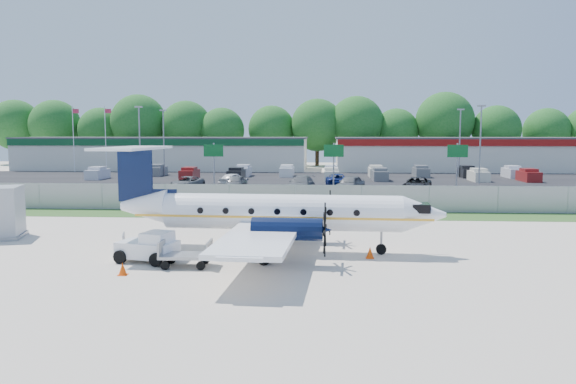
# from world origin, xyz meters

# --- Properties ---
(ground) EXTENTS (170.00, 170.00, 0.00)m
(ground) POSITION_xyz_m (0.00, 0.00, 0.00)
(ground) COLOR beige
(ground) RESTS_ON ground
(grass_verge) EXTENTS (170.00, 4.00, 0.02)m
(grass_verge) POSITION_xyz_m (0.00, 12.00, 0.01)
(grass_verge) COLOR #2D561E
(grass_verge) RESTS_ON ground
(access_road) EXTENTS (170.00, 8.00, 0.02)m
(access_road) POSITION_xyz_m (0.00, 19.00, 0.01)
(access_road) COLOR black
(access_road) RESTS_ON ground
(parking_lot) EXTENTS (170.00, 32.00, 0.02)m
(parking_lot) POSITION_xyz_m (0.00, 40.00, 0.01)
(parking_lot) COLOR black
(parking_lot) RESTS_ON ground
(perimeter_fence) EXTENTS (120.00, 0.06, 1.99)m
(perimeter_fence) POSITION_xyz_m (0.00, 14.00, 1.00)
(perimeter_fence) COLOR gray
(perimeter_fence) RESTS_ON ground
(building_west) EXTENTS (46.40, 12.40, 5.24)m
(building_west) POSITION_xyz_m (-24.00, 61.98, 2.63)
(building_west) COLOR silver
(building_west) RESTS_ON ground
(building_east) EXTENTS (44.40, 12.40, 5.24)m
(building_east) POSITION_xyz_m (26.00, 61.98, 2.63)
(building_east) COLOR silver
(building_east) RESTS_ON ground
(sign_left) EXTENTS (1.80, 0.26, 5.00)m
(sign_left) POSITION_xyz_m (-8.00, 22.91, 3.61)
(sign_left) COLOR gray
(sign_left) RESTS_ON ground
(sign_mid) EXTENTS (1.80, 0.26, 5.00)m
(sign_mid) POSITION_xyz_m (3.00, 22.91, 3.61)
(sign_mid) COLOR gray
(sign_mid) RESTS_ON ground
(sign_right) EXTENTS (1.80, 0.26, 5.00)m
(sign_right) POSITION_xyz_m (14.00, 22.91, 3.61)
(sign_right) COLOR gray
(sign_right) RESTS_ON ground
(flagpole_west) EXTENTS (1.06, 0.12, 10.00)m
(flagpole_west) POSITION_xyz_m (-35.92, 55.00, 5.64)
(flagpole_west) COLOR white
(flagpole_west) RESTS_ON ground
(flagpole_east) EXTENTS (1.06, 0.12, 10.00)m
(flagpole_east) POSITION_xyz_m (-30.92, 55.00, 5.64)
(flagpole_east) COLOR white
(flagpole_east) RESTS_ON ground
(light_pole_nw) EXTENTS (0.90, 0.35, 9.09)m
(light_pole_nw) POSITION_xyz_m (-20.00, 38.00, 5.23)
(light_pole_nw) COLOR gray
(light_pole_nw) RESTS_ON ground
(light_pole_ne) EXTENTS (0.90, 0.35, 9.09)m
(light_pole_ne) POSITION_xyz_m (20.00, 38.00, 5.23)
(light_pole_ne) COLOR gray
(light_pole_ne) RESTS_ON ground
(light_pole_sw) EXTENTS (0.90, 0.35, 9.09)m
(light_pole_sw) POSITION_xyz_m (-20.00, 48.00, 5.23)
(light_pole_sw) COLOR gray
(light_pole_sw) RESTS_ON ground
(light_pole_se) EXTENTS (0.90, 0.35, 9.09)m
(light_pole_se) POSITION_xyz_m (20.00, 48.00, 5.23)
(light_pole_se) COLOR gray
(light_pole_se) RESTS_ON ground
(tree_line) EXTENTS (112.00, 6.00, 14.00)m
(tree_line) POSITION_xyz_m (0.00, 74.00, 0.00)
(tree_line) COLOR #1A5A1A
(tree_line) RESTS_ON ground
(aircraft) EXTENTS (16.77, 16.54, 5.20)m
(aircraft) POSITION_xyz_m (-0.19, -0.69, 2.01)
(aircraft) COLOR white
(aircraft) RESTS_ON ground
(pushback_tug) EXTENTS (2.89, 2.40, 1.40)m
(pushback_tug) POSITION_xyz_m (-5.75, -3.17, 0.67)
(pushback_tug) COLOR white
(pushback_tug) RESTS_ON ground
(baggage_cart_near) EXTENTS (2.27, 1.42, 1.17)m
(baggage_cart_near) POSITION_xyz_m (-3.84, -4.07, 0.54)
(baggage_cart_near) COLOR gray
(baggage_cart_near) RESTS_ON ground
(baggage_cart_far) EXTENTS (2.19, 1.69, 1.01)m
(baggage_cart_far) POSITION_xyz_m (-6.65, -1.40, 0.47)
(baggage_cart_far) COLOR gray
(baggage_cart_far) RESTS_ON ground
(cone_nose) EXTENTS (0.39, 0.39, 0.55)m
(cone_nose) POSITION_xyz_m (4.41, -1.81, 0.26)
(cone_nose) COLOR #EF4707
(cone_nose) RESTS_ON ground
(cone_port_wing) EXTENTS (0.37, 0.37, 0.53)m
(cone_port_wing) POSITION_xyz_m (-6.11, -5.70, 0.25)
(cone_port_wing) COLOR #EF4707
(cone_port_wing) RESTS_ON ground
(cone_starboard_wing) EXTENTS (0.39, 0.39, 0.55)m
(cone_starboard_wing) POSITION_xyz_m (0.95, 5.70, 0.26)
(cone_starboard_wing) COLOR #EF4707
(cone_starboard_wing) RESTS_ON ground
(road_car_west) EXTENTS (5.14, 3.87, 1.30)m
(road_car_west) POSITION_xyz_m (-13.99, 17.57, 0.00)
(road_car_west) COLOR beige
(road_car_west) RESTS_ON ground
(road_car_mid) EXTENTS (5.07, 2.58, 1.41)m
(road_car_mid) POSITION_xyz_m (1.56, 19.93, 0.00)
(road_car_mid) COLOR silver
(road_car_mid) RESTS_ON ground
(parked_car_a) EXTENTS (3.34, 5.25, 1.35)m
(parked_car_a) POSITION_xyz_m (-12.34, 29.89, 0.00)
(parked_car_a) COLOR #595B5E
(parked_car_a) RESTS_ON ground
(parked_car_b) EXTENTS (2.11, 4.66, 1.55)m
(parked_car_b) POSITION_xyz_m (-7.00, 29.13, 0.00)
(parked_car_b) COLOR #595B5E
(parked_car_b) RESTS_ON ground
(parked_car_c) EXTENTS (3.02, 5.63, 1.55)m
(parked_car_c) POSITION_xyz_m (-0.22, 28.36, 0.00)
(parked_car_c) COLOR #595B5E
(parked_car_c) RESTS_ON ground
(parked_car_d) EXTENTS (3.58, 5.16, 1.63)m
(parked_car_d) POSITION_xyz_m (4.75, 28.65, 0.00)
(parked_car_d) COLOR #595B5E
(parked_car_d) RESTS_ON ground
(parked_car_e) EXTENTS (3.82, 5.92, 1.52)m
(parked_car_e) POSITION_xyz_m (11.37, 28.24, 0.00)
(parked_car_e) COLOR black
(parked_car_e) RESTS_ON ground
(parked_car_f) EXTENTS (3.17, 4.56, 1.44)m
(parked_car_f) POSITION_xyz_m (-8.14, 34.47, 0.00)
(parked_car_f) COLOR silver
(parked_car_f) RESTS_ON ground
(parked_car_g) EXTENTS (2.63, 5.28, 1.44)m
(parked_car_g) POSITION_xyz_m (3.54, 34.13, 0.00)
(parked_car_g) COLOR navy
(parked_car_g) RESTS_ON ground
(far_parking_rows) EXTENTS (56.00, 10.00, 1.60)m
(far_parking_rows) POSITION_xyz_m (0.00, 45.00, 0.00)
(far_parking_rows) COLOR gray
(far_parking_rows) RESTS_ON ground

